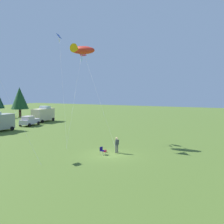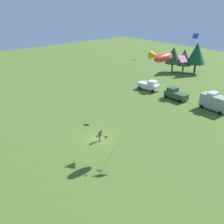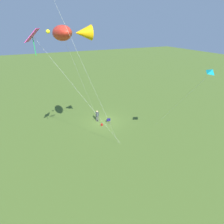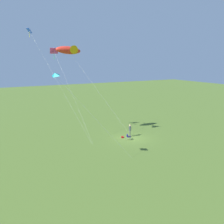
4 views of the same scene
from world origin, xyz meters
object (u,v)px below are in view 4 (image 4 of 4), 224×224
Objects in this scene: folding_chair at (128,136)px; kite_diamond_blue at (33,37)px; backpack_on_grass at (123,137)px; kite_diamond_rainbow at (55,53)px; person_kite_flyer at (130,129)px; kite_delta_teal at (55,75)px; kite_large_fish at (69,50)px.

folding_chair is 0.05× the size of kite_diamond_blue.
folding_chair is 18.65m from kite_diamond_blue.
backpack_on_grass is 15.47m from kite_diamond_rainbow.
backpack_on_grass is 0.02× the size of kite_diamond_blue.
folding_chair is (-1.31, 1.14, -0.53)m from person_kite_flyer.
person_kite_flyer reaches higher than backpack_on_grass.
kite_diamond_rainbow is 12.94m from kite_delta_teal.
person_kite_flyer is 0.13× the size of kite_large_fish.
person_kite_flyer is 2.12× the size of folding_chair.
folding_chair is 14.93m from kite_delta_teal.
kite_large_fish reaches higher than kite_delta_teal.
backpack_on_grass is at bearing -141.49° from person_kite_flyer.
backpack_on_grass is at bearing -120.68° from kite_diamond_blue.
kite_diamond_blue is (7.32, 10.65, 13.44)m from folding_chair.
person_kite_flyer reaches higher than folding_chair.
kite_diamond_blue reaches higher than person_kite_flyer.
kite_diamond_blue is at bearing -175.76° from person_kite_flyer.
kite_large_fish is at bearing 51.09° from backpack_on_grass.
kite_large_fish is 2.68m from kite_diamond_rainbow.
kite_large_fish is (5.87, 6.08, 11.76)m from folding_chair.
kite_large_fish is 11.46m from kite_delta_teal.
folding_chair is 0.06× the size of kite_large_fish.
kite_diamond_rainbow reaches higher than backpack_on_grass.
folding_chair is 0.07× the size of kite_diamond_rainbow.
kite_diamond_rainbow is at bearing 30.87° from kite_large_fish.
kite_diamond_blue reaches higher than folding_chair.
kite_large_fish reaches higher than kite_diamond_rainbow.
folding_chair is at bearing -70.33° from kite_delta_teal.
kite_diamond_rainbow is 1.28× the size of kite_delta_teal.
kite_large_fish is 5.08m from kite_diamond_blue.
kite_diamond_blue is (1.46, 4.57, 1.68)m from kite_large_fish.
person_kite_flyer is 15.90m from kite_delta_teal.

